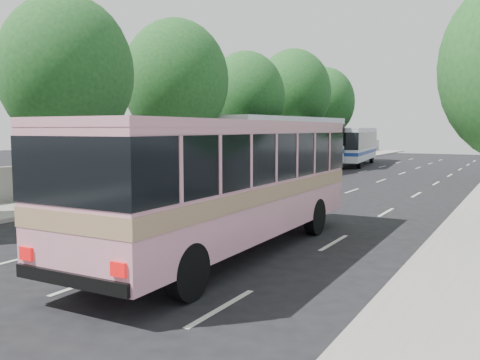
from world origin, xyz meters
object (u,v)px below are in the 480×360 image
Objects in this scene: tour_coach_front at (285,140)px; tour_coach_rear at (355,143)px; pink_bus at (229,171)px; white_pickup at (272,176)px; pink_taxi at (262,185)px.

tour_coach_front reaches higher than tour_coach_rear.
pink_bus is 22.16m from tour_coach_front.
tour_coach_front is (-3.15, 8.55, 1.60)m from white_pickup.
white_pickup is at bearing 111.95° from pink_taxi.
pink_taxi is at bearing -65.97° from white_pickup.
pink_bus is 13.12m from white_pickup.
pink_taxi is at bearing -64.84° from tour_coach_front.
pink_bus is 0.78× the size of tour_coach_front.
pink_taxi is (-3.57, 8.79, -1.37)m from pink_bus.
white_pickup is at bearing -92.02° from tour_coach_rear.
white_pickup is 9.25m from tour_coach_front.
tour_coach_front is (-4.30, 11.93, 1.67)m from pink_taxi.
tour_coach_front is 12.24m from tour_coach_rear.
pink_bus is 9.59m from pink_taxi.
tour_coach_rear is at bearing 89.91° from tour_coach_front.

